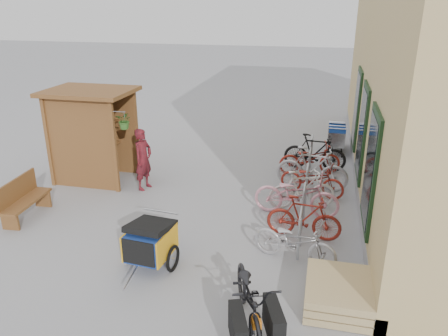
% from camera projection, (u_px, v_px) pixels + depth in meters
% --- Properties ---
extents(ground, '(80.00, 80.00, 0.00)m').
position_uv_depth(ground, '(183.00, 238.00, 8.77)').
color(ground, gray).
extents(kiosk, '(2.49, 1.65, 2.40)m').
position_uv_depth(kiosk, '(89.00, 123.00, 11.15)').
color(kiosk, brown).
rests_on(kiosk, ground).
extents(bike_rack, '(0.05, 5.35, 0.86)m').
position_uv_depth(bike_rack, '(307.00, 180.00, 10.28)').
color(bike_rack, '#A5A8AD').
rests_on(bike_rack, ground).
extents(pallet_stack, '(1.00, 1.20, 0.40)m').
position_uv_depth(pallet_stack, '(338.00, 293.00, 6.78)').
color(pallet_stack, tan).
rests_on(pallet_stack, ground).
extents(bench, '(0.52, 1.43, 0.89)m').
position_uv_depth(bench, '(23.00, 198.00, 9.47)').
color(bench, brown).
rests_on(bench, ground).
extents(shopping_carts, '(0.52, 1.45, 0.94)m').
position_uv_depth(shopping_carts, '(336.00, 134.00, 13.71)').
color(shopping_carts, silver).
rests_on(shopping_carts, ground).
extents(child_trailer, '(0.95, 1.57, 0.91)m').
position_uv_depth(child_trailer, '(150.00, 241.00, 7.70)').
color(child_trailer, navy).
rests_on(child_trailer, ground).
extents(cargo_bike, '(1.24, 1.96, 0.97)m').
position_uv_depth(cargo_bike, '(250.00, 301.00, 6.19)').
color(cargo_bike, black).
rests_on(cargo_bike, ground).
extents(person_kiosk, '(0.50, 0.64, 1.56)m').
position_uv_depth(person_kiosk, '(143.00, 159.00, 10.84)').
color(person_kiosk, maroon).
rests_on(person_kiosk, ground).
extents(bike_0, '(1.67, 0.97, 0.83)m').
position_uv_depth(bike_0, '(295.00, 241.00, 7.86)').
color(bike_0, '#AAA9AE').
rests_on(bike_0, ground).
extents(bike_1, '(1.52, 0.54, 0.90)m').
position_uv_depth(bike_1, '(304.00, 217.00, 8.65)').
color(bike_1, maroon).
rests_on(bike_1, ground).
extents(bike_2, '(1.91, 0.77, 0.98)m').
position_uv_depth(bike_2, '(297.00, 195.00, 9.56)').
color(bike_2, pink).
rests_on(bike_2, ground).
extents(bike_3, '(1.60, 0.88, 0.92)m').
position_uv_depth(bike_3, '(302.00, 190.00, 9.88)').
color(bike_3, silver).
rests_on(bike_3, ground).
extents(bike_4, '(1.68, 0.96, 0.83)m').
position_uv_depth(bike_4, '(312.00, 179.00, 10.58)').
color(bike_4, maroon).
rests_on(bike_4, ground).
extents(bike_5, '(1.87, 0.78, 1.09)m').
position_uv_depth(bike_5, '(312.00, 168.00, 10.91)').
color(bike_5, '#AAA9AE').
rests_on(bike_5, ground).
extents(bike_6, '(1.77, 1.01, 0.88)m').
position_uv_depth(bike_6, '(310.00, 159.00, 11.89)').
color(bike_6, maroon).
rests_on(bike_6, ground).
extents(bike_7, '(1.76, 0.61, 1.04)m').
position_uv_depth(bike_7, '(315.00, 152.00, 12.16)').
color(bike_7, black).
rests_on(bike_7, ground).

